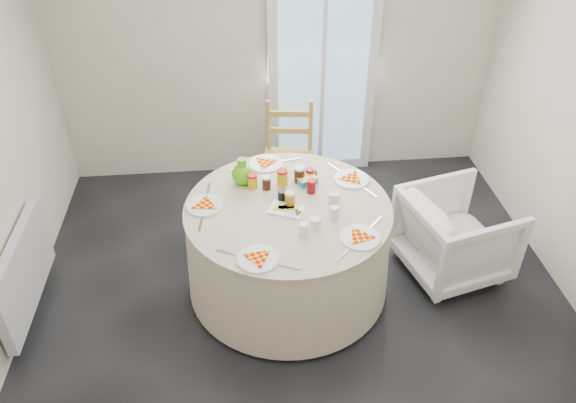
{
  "coord_description": "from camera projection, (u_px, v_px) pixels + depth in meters",
  "views": [
    {
      "loc": [
        -0.39,
        -2.83,
        3.08
      ],
      "look_at": [
        -0.08,
        0.29,
        0.8
      ],
      "focal_mm": 35.0,
      "sensor_mm": 36.0,
      "label": 1
    }
  ],
  "objects": [
    {
      "name": "cheese_platter",
      "position": [
        286.0,
        209.0,
        3.86
      ],
      "size": [
        0.28,
        0.24,
        0.03
      ],
      "primitive_type": null,
      "rotation": [
        0.0,
        0.0,
        -0.43
      ],
      "color": "white",
      "rests_on": "table"
    },
    {
      "name": "glass_door",
      "position": [
        323.0,
        70.0,
        5.11
      ],
      "size": [
        1.0,
        0.08,
        2.1
      ],
      "primitive_type": "cube",
      "color": "silver",
      "rests_on": "floor"
    },
    {
      "name": "floor",
      "position": [
        303.0,
        312.0,
        4.12
      ],
      "size": [
        4.0,
        4.0,
        0.0
      ],
      "primitive_type": "plane",
      "color": "black",
      "rests_on": "ground"
    },
    {
      "name": "butter_tub",
      "position": [
        307.0,
        180.0,
        4.12
      ],
      "size": [
        0.17,
        0.15,
        0.06
      ],
      "primitive_type": "cube",
      "rotation": [
        0.0,
        0.0,
        0.42
      ],
      "color": "#1690B7",
      "rests_on": "table"
    },
    {
      "name": "radiator",
      "position": [
        24.0,
        273.0,
        3.91
      ],
      "size": [
        0.07,
        1.0,
        0.55
      ],
      "primitive_type": "cube",
      "color": "silver",
      "rests_on": "floor"
    },
    {
      "name": "wooden_chair",
      "position": [
        289.0,
        161.0,
        4.93
      ],
      "size": [
        0.49,
        0.47,
        0.97
      ],
      "primitive_type": null,
      "rotation": [
        0.0,
        0.0,
        -0.14
      ],
      "color": "#A36F3D",
      "rests_on": "floor"
    },
    {
      "name": "mugs_glasses",
      "position": [
        310.0,
        202.0,
        3.86
      ],
      "size": [
        0.66,
        0.66,
        0.1
      ],
      "primitive_type": null,
      "rotation": [
        0.0,
        0.0,
        0.3
      ],
      "color": "#A7A3A3",
      "rests_on": "table"
    },
    {
      "name": "green_pitcher",
      "position": [
        242.0,
        170.0,
        4.07
      ],
      "size": [
        0.2,
        0.2,
        0.2
      ],
      "primitive_type": null,
      "rotation": [
        0.0,
        0.0,
        -0.33
      ],
      "color": "#50B20F",
      "rests_on": "table"
    },
    {
      "name": "place_settings",
      "position": [
        288.0,
        205.0,
        3.9
      ],
      "size": [
        1.43,
        1.43,
        0.03
      ],
      "primitive_type": null,
      "rotation": [
        0.0,
        0.0,
        -0.0
      ],
      "color": "white",
      "rests_on": "table"
    },
    {
      "name": "wall_back",
      "position": [
        278.0,
        42.0,
        4.97
      ],
      "size": [
        4.0,
        0.02,
        2.6
      ],
      "primitive_type": "cube",
      "color": "#BCB5A3",
      "rests_on": "floor"
    },
    {
      "name": "jar_cluster",
      "position": [
        280.0,
        183.0,
        4.03
      ],
      "size": [
        0.53,
        0.39,
        0.14
      ],
      "primitive_type": null,
      "rotation": [
        0.0,
        0.0,
        0.36
      ],
      "color": "olive",
      "rests_on": "table"
    },
    {
      "name": "table",
      "position": [
        288.0,
        248.0,
        4.13
      ],
      "size": [
        1.5,
        1.5,
        0.76
      ],
      "primitive_type": "cylinder",
      "color": "beige",
      "rests_on": "floor"
    },
    {
      "name": "armchair",
      "position": [
        457.0,
        230.0,
        4.28
      ],
      "size": [
        0.85,
        0.88,
        0.75
      ],
      "primitive_type": "imported",
      "rotation": [
        0.0,
        0.0,
        1.83
      ],
      "color": "white",
      "rests_on": "floor"
    }
  ]
}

